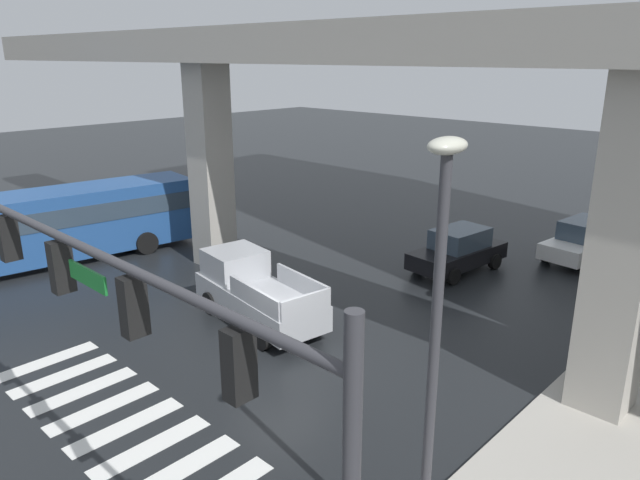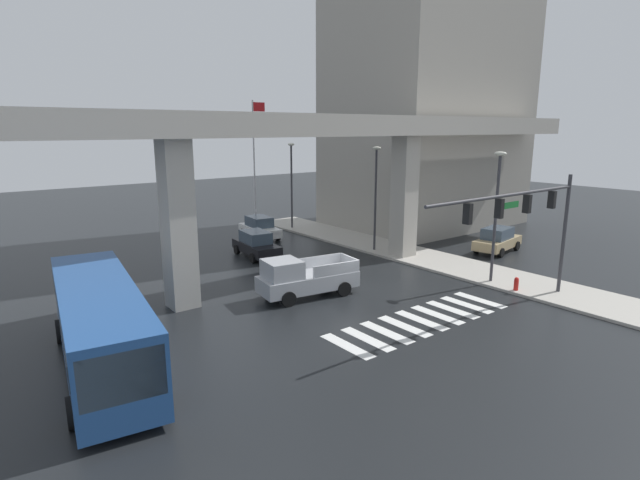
% 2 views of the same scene
% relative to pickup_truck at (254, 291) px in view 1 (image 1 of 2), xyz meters
% --- Properties ---
extents(ground_plane, '(120.00, 120.00, 0.00)m').
position_rel_pickup_truck_xyz_m(ground_plane, '(2.29, -1.07, -0.99)').
color(ground_plane, black).
extents(crosswalk_stripes, '(9.35, 2.80, 0.01)m').
position_rel_pickup_truck_xyz_m(crosswalk_stripes, '(2.29, -5.87, -0.98)').
color(crosswalk_stripes, silver).
rests_on(crosswalk_stripes, ground).
extents(elevated_overpass, '(48.85, 2.47, 9.18)m').
position_rel_pickup_truck_xyz_m(elevated_overpass, '(2.29, 2.46, 6.87)').
color(elevated_overpass, '#ADA89E').
rests_on(elevated_overpass, ground).
extents(sidewalk_east, '(4.00, 36.00, 0.15)m').
position_rel_pickup_truck_xyz_m(sidewalk_east, '(10.77, 0.93, -0.91)').
color(sidewalk_east, '#ADA89E').
rests_on(sidewalk_east, ground).
extents(pickup_truck, '(5.32, 2.63, 2.08)m').
position_rel_pickup_truck_xyz_m(pickup_truck, '(0.00, 0.00, 0.00)').
color(pickup_truck, '#A8AAAF').
rests_on(pickup_truck, ground).
extents(city_bus, '(4.03, 11.05, 2.99)m').
position_rel_pickup_truck_xyz_m(city_bus, '(-10.16, -1.66, 0.73)').
color(city_bus, '#234C8C').
rests_on(city_bus, ground).
extents(sedan_black, '(2.32, 4.47, 1.72)m').
position_rel_pickup_truck_xyz_m(sedan_black, '(2.36, 8.57, -0.14)').
color(sedan_black, black).
rests_on(sedan_black, ground).
extents(sedan_white, '(2.30, 4.46, 1.72)m').
position_rel_pickup_truck_xyz_m(sedan_white, '(5.50, 13.31, -0.14)').
color(sedan_white, silver).
rests_on(sedan_white, ground).
extents(traffic_signal_mast, '(10.89, 0.32, 6.20)m').
position_rel_pickup_truck_xyz_m(traffic_signal_mast, '(7.09, -7.77, 3.69)').
color(traffic_signal_mast, '#38383D').
rests_on(traffic_signal_mast, ground).
extents(street_lamp_near_corner, '(0.44, 0.70, 7.24)m').
position_rel_pickup_truck_xyz_m(street_lamp_near_corner, '(9.57, -4.56, 3.57)').
color(street_lamp_near_corner, '#38383D').
rests_on(street_lamp_near_corner, ground).
extents(street_lamp_mid_block, '(0.44, 0.70, 7.24)m').
position_rel_pickup_truck_xyz_m(street_lamp_mid_block, '(9.57, 4.71, 3.57)').
color(street_lamp_mid_block, '#38383D').
rests_on(street_lamp_mid_block, ground).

